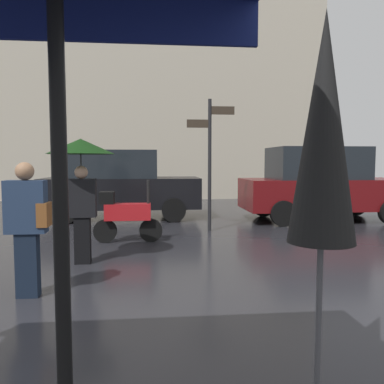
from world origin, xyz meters
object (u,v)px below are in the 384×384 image
street_signpost (210,152)px  parked_car_right (120,184)px  parked_car_left (321,184)px  folded_patio_umbrella_far (323,142)px  parked_scooter (126,215)px  pedestrian_with_bag (28,221)px  pedestrian_with_umbrella (81,163)px

street_signpost → parked_car_right: bearing=134.7°
parked_car_left → street_signpost: street_signpost is taller
folded_patio_umbrella_far → parked_car_left: (3.57, 7.96, -0.71)m
folded_patio_umbrella_far → parked_car_left: 8.76m
parked_scooter → folded_patio_umbrella_far: bearing=-84.1°
folded_patio_umbrella_far → street_signpost: bearing=87.2°
folded_patio_umbrella_far → pedestrian_with_bag: size_ratio=1.53×
folded_patio_umbrella_far → parked_scooter: size_ratio=1.80×
pedestrian_with_umbrella → parked_car_left: 6.90m
parked_car_left → parked_car_right: 5.53m
parked_car_left → parked_car_right: parked_car_left is taller
parked_car_right → street_signpost: street_signpost is taller
pedestrian_with_bag → parked_car_left: bearing=-144.7°
pedestrian_with_bag → parked_scooter: (0.91, 3.03, -0.35)m
pedestrian_with_bag → pedestrian_with_umbrella: bearing=-110.5°
folded_patio_umbrella_far → parked_scooter: 5.88m
pedestrian_with_umbrella → pedestrian_with_bag: bearing=25.5°
parked_car_left → parked_car_right: (-5.45, 0.91, -0.03)m
folded_patio_umbrella_far → parked_car_left: size_ratio=0.56×
parked_scooter → parked_car_left: size_ratio=0.31×
street_signpost → folded_patio_umbrella_far: bearing=-92.8°
folded_patio_umbrella_far → pedestrian_with_bag: bearing=133.6°
parked_car_right → pedestrian_with_umbrella: bearing=91.9°
folded_patio_umbrella_far → parked_scooter: bearing=105.1°
pedestrian_with_umbrella → parked_car_right: bearing=-142.9°
folded_patio_umbrella_far → pedestrian_with_umbrella: 4.51m
folded_patio_umbrella_far → parked_car_right: size_ratio=0.57×
folded_patio_umbrella_far → parked_scooter: (-1.50, 5.57, -1.15)m
parked_scooter → pedestrian_with_umbrella: bearing=-119.0°
folded_patio_umbrella_far → pedestrian_with_bag: 3.60m
folded_patio_umbrella_far → parked_car_right: (-1.89, 8.87, -0.74)m
folded_patio_umbrella_far → street_signpost: 6.64m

